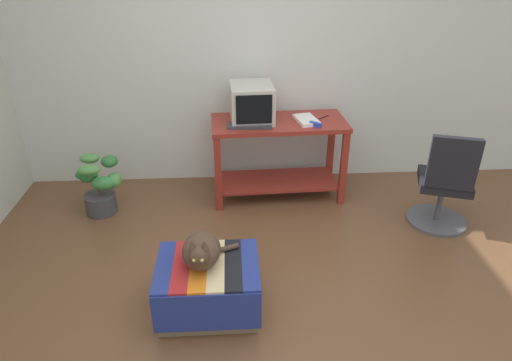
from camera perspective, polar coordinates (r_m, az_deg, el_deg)
name	(u,v)px	position (r m, az deg, el deg)	size (l,w,h in m)	color
ground_plane	(274,308)	(3.23, 2.33, -15.81)	(14.00, 14.00, 0.00)	brown
back_wall	(257,52)	(4.48, 0.09, 15.85)	(8.00, 0.10, 2.60)	silver
desk	(278,146)	(4.31, 2.81, 4.37)	(1.26, 0.61, 0.77)	maroon
tv_monitor	(252,103)	(4.18, -0.54, 9.74)	(0.40, 0.46, 0.33)	#BCB7A8
keyboard	(250,126)	(4.06, -0.81, 6.93)	(0.40, 0.15, 0.02)	#333338
book	(306,120)	(4.21, 6.37, 7.60)	(0.18, 0.29, 0.03)	white
ottoman_with_blanket	(209,287)	(3.12, -5.99, -13.18)	(0.67, 0.55, 0.37)	#7A664C
cat	(201,251)	(2.95, -6.89, -8.76)	(0.38, 0.38, 0.27)	#473323
potted_plant	(100,188)	(4.34, -19.09, -0.86)	(0.41, 0.37, 0.55)	#3D3D42
office_chair	(445,187)	(4.17, 22.68, -0.74)	(0.53, 0.53, 0.89)	#4C4C51
stapler	(315,124)	(4.10, 7.46, 7.02)	(0.04, 0.11, 0.04)	#2342B7
pen	(324,117)	(4.34, 8.52, 7.91)	(0.01, 0.01, 0.14)	black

